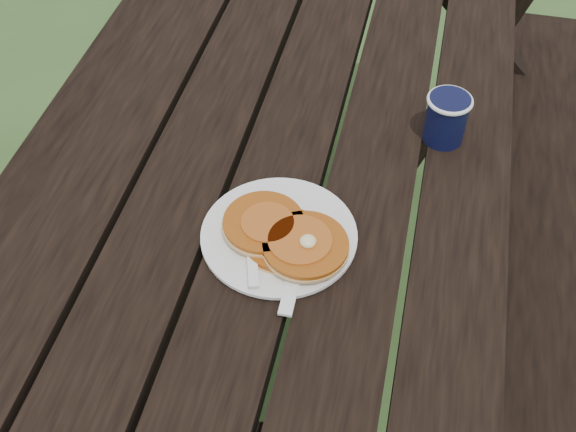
% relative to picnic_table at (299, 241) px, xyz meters
% --- Properties ---
extents(ground, '(60.00, 60.00, 0.00)m').
position_rel_picnic_table_xyz_m(ground, '(0.00, 0.00, -0.37)').
color(ground, '#324E21').
rests_on(ground, ground).
extents(picnic_table, '(1.36, 1.80, 0.75)m').
position_rel_picnic_table_xyz_m(picnic_table, '(0.00, 0.00, 0.00)').
color(picnic_table, black).
rests_on(picnic_table, ground).
extents(plate, '(0.26, 0.26, 0.01)m').
position_rel_picnic_table_xyz_m(plate, '(0.03, -0.31, 0.39)').
color(plate, white).
rests_on(plate, picnic_table).
extents(pancake_stack, '(0.20, 0.15, 0.04)m').
position_rel_picnic_table_xyz_m(pancake_stack, '(0.05, -0.33, 0.41)').
color(pancake_stack, '#AE5313').
rests_on(pancake_stack, plate).
extents(knife, '(0.02, 0.18, 0.00)m').
position_rel_picnic_table_xyz_m(knife, '(0.07, -0.37, 0.39)').
color(knife, white).
rests_on(knife, plate).
extents(fork, '(0.08, 0.16, 0.01)m').
position_rel_picnic_table_xyz_m(fork, '(0.01, -0.37, 0.40)').
color(fork, white).
rests_on(fork, plate).
extents(coffee_cup, '(0.08, 0.08, 0.09)m').
position_rel_picnic_table_xyz_m(coffee_cup, '(0.26, -0.03, 0.43)').
color(coffee_cup, black).
rests_on(coffee_cup, picnic_table).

